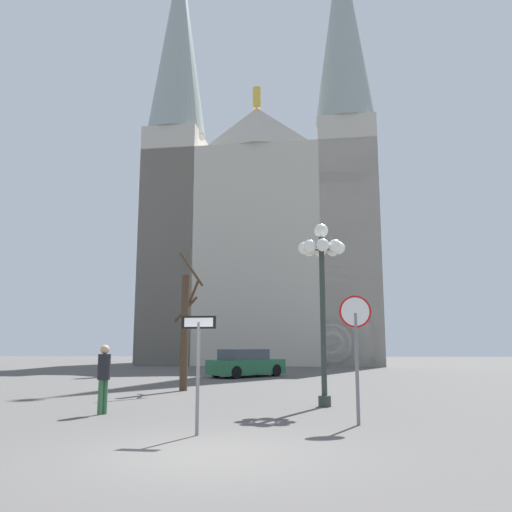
{
  "coord_description": "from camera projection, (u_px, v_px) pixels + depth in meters",
  "views": [
    {
      "loc": [
        1.27,
        -8.81,
        1.79
      ],
      "look_at": [
        -0.11,
        18.41,
        6.32
      ],
      "focal_mm": 36.6,
      "sensor_mm": 36.0,
      "label": 1
    }
  ],
  "objects": [
    {
      "name": "stop_sign",
      "position": [
        356.0,
        334.0,
        11.74
      ],
      "size": [
        0.73,
        0.09,
        2.85
      ],
      "color": "slate",
      "rests_on": "ground"
    },
    {
      "name": "bare_tree",
      "position": [
        185.0,
        328.0,
        19.99
      ],
      "size": [
        1.25,
        1.32,
        5.2
      ],
      "color": "#473323",
      "rests_on": "ground"
    },
    {
      "name": "pedestrian_walking",
      "position": [
        104.0,
        372.0,
        13.3
      ],
      "size": [
        0.32,
        0.32,
        1.73
      ],
      "color": "#33663F",
      "rests_on": "ground"
    },
    {
      "name": "parked_car_near_green",
      "position": [
        246.0,
        364.0,
        27.54
      ],
      "size": [
        4.15,
        4.14,
        1.44
      ],
      "color": "#1E5B38",
      "rests_on": "ground"
    },
    {
      "name": "ground_plane",
      "position": [
        205.0,
        454.0,
        8.45
      ],
      "size": [
        120.0,
        120.0,
        0.0
      ],
      "primitive_type": "plane",
      "color": "#514F4C"
    },
    {
      "name": "cathedral",
      "position": [
        262.0,
        216.0,
        45.87
      ],
      "size": [
        20.46,
        12.18,
        39.19
      ],
      "color": "#BCB5A5",
      "rests_on": "ground"
    },
    {
      "name": "street_lamp",
      "position": [
        322.0,
        268.0,
        15.38
      ],
      "size": [
        1.39,
        1.39,
        5.29
      ],
      "color": "#2D3833",
      "rests_on": "ground"
    },
    {
      "name": "one_way_arrow_sign",
      "position": [
        198.0,
        357.0,
        10.4
      ],
      "size": [
        0.71,
        0.1,
        2.32
      ],
      "color": "slate",
      "rests_on": "ground"
    }
  ]
}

